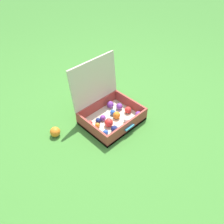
{
  "coord_description": "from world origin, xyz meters",
  "views": [
    {
      "loc": [
        -1.21,
        -1.23,
        1.57
      ],
      "look_at": [
        -0.06,
        -0.05,
        0.12
      ],
      "focal_mm": 37.5,
      "sensor_mm": 36.0,
      "label": 1
    }
  ],
  "objects": [
    {
      "name": "stray_ball_on_grass",
      "position": [
        -0.55,
        0.18,
        0.05
      ],
      "size": [
        0.09,
        0.09,
        0.09
      ],
      "primitive_type": "sphere",
      "color": "orange",
      "rests_on": "ground"
    },
    {
      "name": "open_suitcase",
      "position": [
        -0.05,
        0.01,
        0.12
      ],
      "size": [
        0.53,
        0.51,
        0.56
      ],
      "color": "beige",
      "rests_on": "ground"
    },
    {
      "name": "ground_plane",
      "position": [
        0.0,
        0.0,
        0.0
      ],
      "size": [
        16.0,
        16.0,
        0.0
      ],
      "primitive_type": "plane",
      "color": "#3D7A2D"
    }
  ]
}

